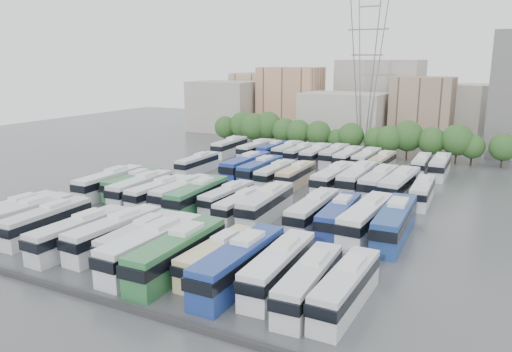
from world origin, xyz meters
The scene contains 53 objects.
ground centered at (0.00, 0.00, 0.00)m, with size 220.00×220.00×0.00m, color #424447.
parapet centered at (0.00, -33.00, 0.25)m, with size 56.00×0.50×0.50m, color #2D2D30.
tree_line centered at (-1.80, 42.16, 4.46)m, with size 65.98×7.99×8.33m.
city_buildings centered at (-7.46, 71.86, 7.87)m, with size 102.00×35.00×20.00m.
electricity_pylon centered at (2.00, 50.00, 18.66)m, with size 9.00×6.91×33.83m.
bus_r0_s0 centered at (-21.35, -23.02, 1.80)m, with size 2.94×11.76×3.66m.
bus_r0_s1 centered at (-18.20, -23.82, 1.93)m, with size 3.18×12.63×3.93m.
bus_r0_s2 centered at (-14.84, -23.59, 1.86)m, with size 3.01×12.13×3.78m.
bus_r0_s4 centered at (-8.32, -24.89, 1.90)m, with size 3.03×12.42×3.88m.
bus_r0_s5 centered at (-4.82, -23.15, 1.93)m, with size 3.19×12.61×3.93m.
bus_r0_s6 centered at (-1.50, -22.88, 1.82)m, with size 3.04×11.89×3.70m.
bus_r0_s7 centered at (1.62, -24.76, 2.08)m, with size 3.16×13.55×4.24m.
bus_r0_s8 centered at (4.89, -24.99, 2.10)m, with size 3.36×13.72×4.28m.
bus_r0_s9 centered at (8.22, -23.14, 1.75)m, with size 2.67×11.43×3.57m.
bus_r0_s10 centered at (11.36, -24.43, 2.10)m, with size 2.99×13.63×4.27m.
bus_r0_s11 centered at (14.75, -23.13, 1.92)m, with size 3.24×12.54×3.90m.
bus_r0_s12 centered at (18.28, -24.60, 1.83)m, with size 3.18×12.02×3.74m.
bus_r0_s13 centered at (21.38, -24.18, 1.83)m, with size 2.75×11.91×3.73m.
bus_r1_s0 centered at (-21.26, -6.54, 1.97)m, with size 3.02×12.81×4.00m.
bus_r1_s1 centered at (-18.08, -4.93, 1.78)m, with size 2.72×11.62×3.63m.
bus_r1_s2 centered at (-15.02, -6.74, 1.91)m, with size 3.13×12.47×3.89m.
bus_r1_s3 centered at (-11.54, -7.06, 1.79)m, with size 3.03×11.73×3.65m.
bus_r1_s4 centered at (-8.29, -5.93, 1.86)m, with size 2.64×12.09×3.79m.
bus_r1_s5 centered at (-5.15, -6.69, 1.98)m, with size 3.39×12.98×4.04m.
bus_r1_s6 centered at (-1.70, -4.65, 1.69)m, with size 2.75×11.05×3.45m.
bus_r1_s7 centered at (1.75, -6.92, 1.66)m, with size 2.44×10.80×3.38m.
bus_r1_s8 centered at (4.94, -5.92, 1.99)m, with size 3.44×13.02×4.05m.
bus_r1_s10 centered at (11.45, -5.98, 1.95)m, with size 2.85×12.66×3.97m.
bus_r1_s11 centered at (14.81, -6.06, 1.89)m, with size 3.30×12.38×3.85m.
bus_r1_s12 centered at (18.16, -6.14, 2.08)m, with size 3.51×13.60×4.23m.
bus_r1_s13 centered at (21.39, -6.04, 2.11)m, with size 3.51×13.81×4.30m.
bus_r2_s1 centered at (-18.03, 12.40, 1.71)m, with size 2.56×11.14×3.49m.
bus_r2_s4 centered at (-8.35, 13.11, 2.05)m, with size 3.13×13.38×4.18m.
bus_r2_s5 centered at (-5.04, 12.16, 1.93)m, with size 2.78×12.53×3.93m.
bus_r2_s6 centered at (-1.70, 11.09, 1.79)m, with size 2.57×11.61×3.64m.
bus_r2_s7 centered at (1.62, 11.74, 1.78)m, with size 2.64×11.57×3.62m.
bus_r2_s9 centered at (8.25, 11.44, 2.03)m, with size 3.39×13.28×4.14m.
bus_r2_s10 centered at (11.59, 12.77, 2.10)m, with size 3.09×13.65×4.28m.
bus_r2_s11 centered at (15.03, 12.32, 2.02)m, with size 3.21×13.20×4.12m.
bus_r2_s12 centered at (18.25, 11.65, 2.09)m, with size 3.63×13.72×4.26m.
bus_r2_s13 centered at (21.65, 10.98, 1.73)m, with size 2.96×11.31×3.52m.
bus_r3_s0 centered at (-21.54, 30.03, 1.86)m, with size 3.08×12.16×3.79m.
bus_r3_s2 centered at (-14.75, 29.47, 1.85)m, with size 3.20×12.11×3.76m.
bus_r3_s3 centered at (-11.61, 30.75, 1.73)m, with size 2.46×11.22×3.52m.
bus_r3_s4 centered at (-8.26, 30.92, 1.79)m, with size 2.67×11.65×3.65m.
bus_r3_s5 centered at (-5.16, 30.17, 1.77)m, with size 2.95×11.56×3.60m.
bus_r3_s6 centered at (-1.49, 29.20, 1.90)m, with size 2.89×12.36×3.86m.
bus_r3_s7 centered at (1.68, 31.04, 1.85)m, with size 2.69×12.02×3.77m.
bus_r3_s8 centered at (4.84, 29.85, 1.82)m, with size 2.68×11.83×3.70m.
bus_r3_s9 centered at (8.28, 30.21, 1.80)m, with size 2.88×11.75×3.67m.
bus_r3_s10 centered at (11.57, 28.67, 1.74)m, with size 2.86×11.40×3.55m.
bus_r3_s12 centered at (18.21, 30.77, 1.67)m, with size 2.77×10.93×3.40m.
bus_r3_s13 centered at (21.49, 29.87, 1.85)m, with size 2.89×12.06×3.77m.
Camera 1 is at (32.30, -61.41, 20.30)m, focal length 35.00 mm.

